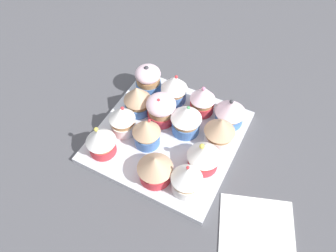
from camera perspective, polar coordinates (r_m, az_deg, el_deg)
The scene contains 17 objects.
ground_plane at distance 74.25cm, azimuth -0.00°, elevation -2.67°, with size 180.00×180.00×3.00cm, color #4C4C51.
baking_tray at distance 72.54cm, azimuth -0.00°, elevation -1.73°, with size 28.72×28.72×1.20cm.
cupcake_0 at distance 72.69cm, azimuth 10.44°, elevation 2.53°, with size 6.57×6.57×7.00cm.
cupcake_1 at distance 73.67cm, azimuth 5.83°, elevation 4.53°, with size 5.55×5.55×7.69cm.
cupcake_2 at distance 75.51cm, azimuth 1.05°, elevation 6.40°, with size 5.92×5.92×7.53cm.
cupcake_3 at distance 78.26cm, azimuth -3.35°, elevation 7.87°, with size 5.82×5.82×6.99cm.
cupcake_4 at distance 68.73cm, azimuth 8.68°, elevation -0.74°, with size 6.30×6.30×7.33cm.
cupcake_5 at distance 69.85cm, azimuth 3.06°, elevation 1.18°, with size 6.43×6.43×7.51cm.
cupcake_6 at distance 72.00cm, azimuth -1.15°, elevation 2.90°, with size 6.32×6.32×6.89cm.
cupcake_7 at distance 73.87cm, azimuth -5.14°, elevation 4.55°, with size 6.03×6.03×7.07cm.
cupcake_8 at distance 65.13cm, azimuth 6.04°, elevation -4.83°, with size 6.51×6.51×7.37cm.
cupcake_9 at distance 68.00cm, azimuth -3.62°, elevation -0.96°, with size 5.76×5.76×7.30cm.
cupcake_10 at distance 70.60cm, azimuth -7.66°, elevation 1.05°, with size 5.47×5.47×7.24cm.
cupcake_11 at distance 62.48cm, azimuth 3.17°, elevation -8.86°, with size 5.93×5.93×7.00cm.
cupcake_12 at distance 63.60cm, azimuth -2.17°, elevation -6.97°, with size 6.83×6.83×6.68cm.
cupcake_13 at distance 68.04cm, azimuth -11.20°, elevation -2.35°, with size 6.05×6.05×7.20cm.
napkin at distance 64.85cm, azimuth 14.70°, elevation -17.14°, with size 13.23×14.16×0.60cm, color white.
Camera 1 is at (-19.62, 37.48, 59.53)cm, focal length 36.38 mm.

